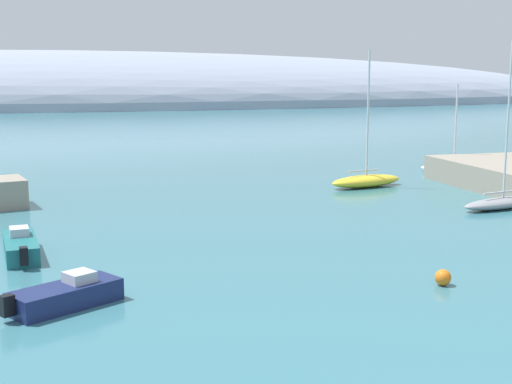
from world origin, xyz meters
name	(u,v)px	position (x,y,z in m)	size (l,w,h in m)	color
distant_ridge	(48,105)	(-14.04, 186.69, 0.00)	(336.49, 78.06, 28.98)	#8E99AD
sailboat_yellow_near_shore	(366,180)	(11.34, 36.83, 0.57)	(6.46, 3.34, 10.26)	yellow
sailboat_grey_mid_mooring	(503,201)	(16.24, 26.59, 0.47)	(6.74, 3.09, 10.53)	gray
sailboat_white_outer_mooring	(454,171)	(20.91, 40.33, 0.42)	(4.17, 7.30, 7.71)	white
motorboat_teal_foreground	(21,247)	(-12.93, 22.18, 0.48)	(1.92, 5.14, 1.28)	#1E6B70
motorboat_navy_alongside_breakwater	(66,295)	(-10.95, 14.08, 0.46)	(4.41, 3.50, 1.23)	navy
mooring_buoy_orange	(443,277)	(3.95, 12.78, 0.34)	(0.67, 0.67, 0.67)	orange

